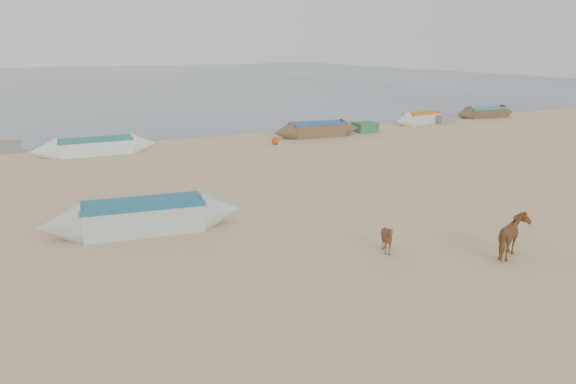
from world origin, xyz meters
name	(u,v)px	position (x,y,z in m)	size (l,w,h in m)	color
ground	(356,260)	(0.00, 0.00, 0.00)	(140.00, 140.00, 0.00)	tan
sea	(50,82)	(0.00, 82.00, 0.01)	(160.00, 160.00, 0.00)	slate
cow_adult	(513,237)	(3.95, -1.86, 0.61)	(0.66, 1.44, 1.22)	brown
calf_front	(387,239)	(1.08, 0.01, 0.44)	(0.71, 0.80, 0.88)	#5A301C
near_canoe	(143,216)	(-4.55, 5.15, 0.49)	(6.30, 1.40, 0.98)	beige
waterline_canoes	(168,138)	(0.55, 20.12, 0.43)	(58.38, 4.44, 0.93)	brown
beach_clutter	(226,137)	(3.85, 19.35, 0.30)	(44.09, 5.67, 0.64)	#306C44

